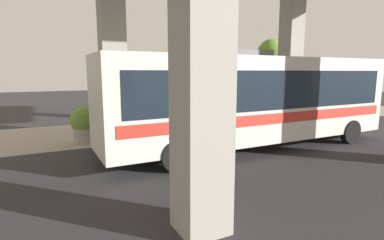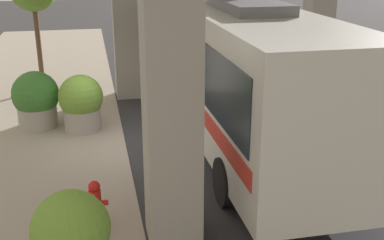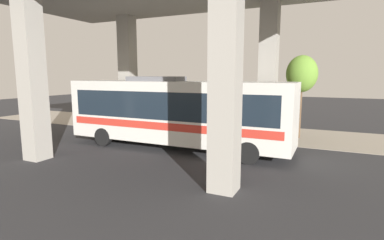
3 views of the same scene
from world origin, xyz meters
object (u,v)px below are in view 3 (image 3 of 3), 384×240
Objects in this scene: planter_front at (221,123)px; planter_back at (235,121)px; bus at (176,110)px; fire_hydrant at (148,123)px; planter_middle at (133,117)px; street_tree_near at (302,74)px.

planter_back is at bearing 156.51° from planter_front.
bus is at bearing -16.64° from planter_back.
fire_hydrant is 0.63× the size of planter_middle.
planter_back is at bearing 163.36° from bus.
fire_hydrant is 0.20× the size of street_tree_near.
planter_middle is at bearing -83.28° from street_tree_near.
planter_front reaches higher than fire_hydrant.
planter_middle is (-0.36, -1.50, 0.28)m from fire_hydrant.
bus is 12.18× the size of fire_hydrant.
bus is 8.10m from street_tree_near.
bus is at bearing -45.70° from street_tree_near.
bus is at bearing -14.37° from planter_front.
street_tree_near reaches higher than planter_back.
bus is 5.94m from fire_hydrant.
planter_front is at bearing -23.49° from planter_back.
planter_front is 1.39m from planter_back.
planter_back is at bearing 98.99° from planter_middle.
fire_hydrant is at bearing -80.25° from street_tree_near.
fire_hydrant is 6.09m from planter_back.
bus is 2.38× the size of street_tree_near.
street_tree_near is at bearing 134.30° from bus.
planter_back reaches higher than planter_middle.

